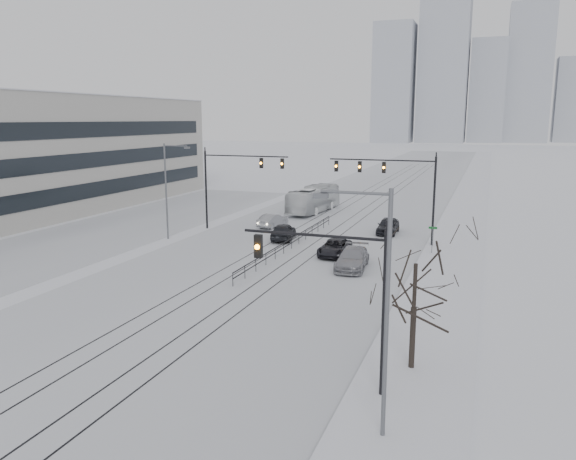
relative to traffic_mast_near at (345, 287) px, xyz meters
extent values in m
plane|color=silver|center=(-10.79, -6.00, -4.56)|extent=(500.00, 500.00, 0.00)
cube|color=silver|center=(-10.79, 54.00, -4.55)|extent=(22.00, 260.00, 0.02)
cube|color=silver|center=(2.71, 54.00, -4.48)|extent=(5.00, 260.00, 0.16)
cube|color=gray|center=(0.26, 54.00, -4.50)|extent=(0.10, 260.00, 0.12)
cube|color=silver|center=(-30.79, 29.00, -4.55)|extent=(14.00, 60.00, 0.03)
cube|color=black|center=(-13.39, 34.00, -4.54)|extent=(0.10, 180.00, 0.01)
cube|color=black|center=(-11.99, 34.00, -4.54)|extent=(0.10, 180.00, 0.01)
cube|color=black|center=(-9.59, 34.00, -4.54)|extent=(0.10, 180.00, 0.01)
cube|color=black|center=(-8.19, 34.00, -4.54)|extent=(0.10, 180.00, 0.01)
cube|color=black|center=(-38.77, 29.00, 2.44)|extent=(0.08, 58.00, 12.00)
cube|color=#9DA2AC|center=(-40.79, 254.00, 22.94)|extent=(18.00, 18.00, 55.00)
cube|color=#9DA2AC|center=(-18.79, 262.00, 31.44)|extent=(22.00, 22.00, 72.00)
cube|color=#9DA2AC|center=(1.21, 270.00, 19.44)|extent=(16.00, 16.00, 48.00)
cube|color=#9DA2AC|center=(19.21, 278.00, 27.44)|extent=(20.00, 20.00, 64.00)
cube|color=#9DA2AC|center=(39.21, 286.00, 15.44)|extent=(14.00, 14.00, 40.00)
cylinder|color=black|center=(1.61, 0.00, -1.06)|extent=(0.20, 0.20, 7.00)
cylinder|color=black|center=(-1.39, 0.00, 2.04)|extent=(6.00, 0.12, 0.12)
cube|color=black|center=(-3.79, 0.00, 1.39)|extent=(0.32, 0.24, 1.00)
sphere|color=orange|center=(-3.79, -0.14, 1.39)|extent=(0.22, 0.22, 0.22)
cylinder|color=black|center=(0.71, 29.00, -0.56)|extent=(0.20, 0.20, 8.00)
cylinder|color=black|center=(-4.04, 29.00, 3.04)|extent=(9.50, 0.12, 0.12)
cube|color=black|center=(-8.19, 29.00, 2.39)|extent=(0.32, 0.24, 1.00)
sphere|color=orange|center=(-8.19, 28.86, 2.39)|extent=(0.22, 0.22, 0.22)
cube|color=black|center=(-5.99, 29.00, 2.39)|extent=(0.32, 0.24, 1.00)
sphere|color=orange|center=(-5.99, 28.86, 2.39)|extent=(0.22, 0.22, 0.22)
cube|color=black|center=(-3.79, 29.00, 2.39)|extent=(0.32, 0.24, 1.00)
sphere|color=orange|center=(-3.79, 28.86, 2.39)|extent=(0.22, 0.22, 0.22)
cylinder|color=black|center=(-22.29, 30.00, -0.56)|extent=(0.20, 0.20, 8.00)
cylinder|color=black|center=(-17.79, 30.00, 3.04)|extent=(9.00, 0.12, 0.12)
cube|color=black|center=(-13.89, 30.00, 2.39)|extent=(0.32, 0.24, 1.00)
sphere|color=orange|center=(-13.89, 29.86, 2.39)|extent=(0.22, 0.22, 0.22)
cube|color=black|center=(-16.09, 30.00, 2.39)|extent=(0.32, 0.24, 1.00)
sphere|color=orange|center=(-16.09, 29.86, 2.39)|extent=(0.22, 0.22, 0.22)
cylinder|color=#595B60|center=(2.21, -3.00, -0.06)|extent=(0.16, 0.16, 9.00)
cylinder|color=#595B60|center=(1.01, -3.00, 4.24)|extent=(2.40, 0.10, 0.10)
cube|color=#595B60|center=(-0.19, -3.00, 4.09)|extent=(0.50, 0.25, 0.18)
cylinder|color=#595B60|center=(-23.29, 24.00, -0.06)|extent=(0.16, 0.16, 9.00)
cylinder|color=#595B60|center=(-22.09, 24.00, 4.24)|extent=(2.40, 0.10, 0.10)
cube|color=#595B60|center=(-20.89, 24.00, 4.09)|extent=(0.50, 0.25, 0.18)
cylinder|color=black|center=(2.41, 3.00, -3.06)|extent=(0.26, 0.26, 3.00)
cylinder|color=black|center=(2.41, 3.00, -0.81)|extent=(0.18, 0.18, 2.50)
cube|color=black|center=(-10.79, 24.00, -3.61)|extent=(0.06, 24.00, 0.06)
cube|color=black|center=(-10.79, 24.00, -4.01)|extent=(0.06, 24.00, 0.06)
cylinder|color=#595B60|center=(1.01, 26.00, -3.36)|extent=(0.06, 0.06, 2.40)
cube|color=#0C4C19|center=(1.01, 26.00, -2.26)|extent=(0.70, 0.04, 0.18)
imported|color=black|center=(-12.79, 27.32, -3.77)|extent=(2.60, 4.89, 1.58)
imported|color=gray|center=(-16.06, 32.90, -3.87)|extent=(2.14, 4.41, 1.39)
imported|color=black|center=(-6.59, 22.94, -3.90)|extent=(2.31, 4.80, 1.32)
imported|color=gray|center=(-4.25, 19.36, -3.79)|extent=(2.61, 5.51, 1.55)
imported|color=black|center=(-4.02, 33.61, -3.78)|extent=(1.91, 4.63, 1.57)
imported|color=silver|center=(-14.87, 43.63, -3.00)|extent=(3.66, 11.42, 3.12)
camera|label=1|loc=(5.22, -21.25, 6.66)|focal=35.00mm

